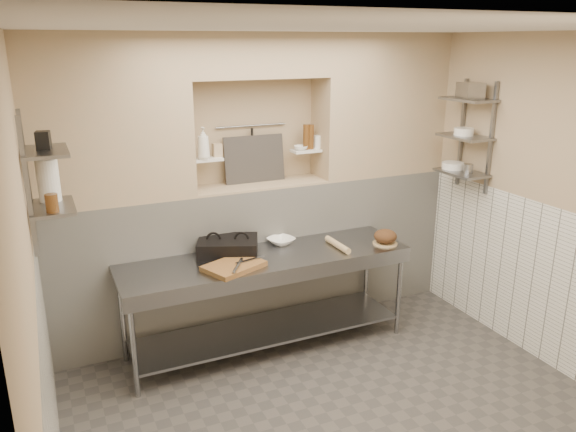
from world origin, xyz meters
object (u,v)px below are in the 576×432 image
cutting_board (234,266)px  bread_loaf (385,236)px  rolling_pin (338,245)px  jug_left (48,180)px  panini_press (228,246)px  bowl_alcove (301,148)px  bottle_soap (203,143)px  mixing_bowl (281,241)px  prep_table (267,284)px

cutting_board → bread_loaf: (1.49, -0.02, 0.06)m
rolling_pin → jug_left: bearing=178.5°
panini_press → rolling_pin: bearing=7.0°
panini_press → cutting_board: bearing=-78.1°
panini_press → bowl_alcove: 1.22m
bread_loaf → bottle_soap: bearing=156.0°
rolling_pin → bread_loaf: size_ratio=1.79×
bottle_soap → cutting_board: bearing=-87.2°
cutting_board → mixing_bowl: (0.60, 0.38, 0.01)m
cutting_board → panini_press: bearing=79.5°
bread_loaf → bottle_soap: bottle_soap is taller
cutting_board → rolling_pin: size_ratio=1.23×
prep_table → bowl_alcove: bearing=43.4°
bread_loaf → jug_left: jug_left is taller
cutting_board → bottle_soap: 1.14m
panini_press → mixing_bowl: bearing=27.0°
cutting_board → jug_left: size_ratio=1.54×
bottle_soap → jug_left: (-1.30, -0.52, -0.09)m
cutting_board → bowl_alcove: 1.42m
cutting_board → bowl_alcove: size_ratio=3.52×
cutting_board → mixing_bowl: size_ratio=1.97×
mixing_bowl → rolling_pin: size_ratio=0.63×
bread_loaf → panini_press: bearing=165.7°
bowl_alcove → cutting_board: bearing=-143.9°
panini_press → cutting_board: size_ratio=1.32×
bottle_soap → bowl_alcove: (0.97, 0.03, -0.12)m
cutting_board → bowl_alcove: bowl_alcove is taller
panini_press → jug_left: size_ratio=2.04×
bowl_alcove → jug_left: 2.34m
prep_table → cutting_board: 0.47m
prep_table → bread_loaf: (1.13, -0.15, 0.34)m
bread_loaf → prep_table: bearing=172.3°
prep_table → panini_press: (-0.29, 0.21, 0.33)m
prep_table → bottle_soap: 1.38m
panini_press → bowl_alcove: size_ratio=4.66×
cutting_board → bottle_soap: size_ratio=1.66×
bread_loaf → rolling_pin: bearing=168.1°
bowl_alcove → bread_loaf: bearing=-52.6°
bottle_soap → bowl_alcove: bearing=2.0°
panini_press → bread_loaf: 1.47m
mixing_bowl → bowl_alcove: (0.34, 0.31, 0.80)m
rolling_pin → jug_left: (-2.37, 0.06, 0.84)m
prep_table → cutting_board: size_ratio=5.48×
panini_press → bread_loaf: bearing=8.1°
bowl_alcove → prep_table: bearing=-136.6°
prep_table → rolling_pin: 0.74m
mixing_bowl → bread_loaf: (0.89, -0.41, 0.05)m
prep_table → bread_loaf: bread_loaf is taller
cutting_board → bowl_alcove: bearing=36.1°
panini_press → bowl_alcove: bowl_alcove is taller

